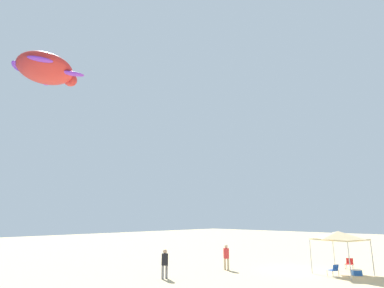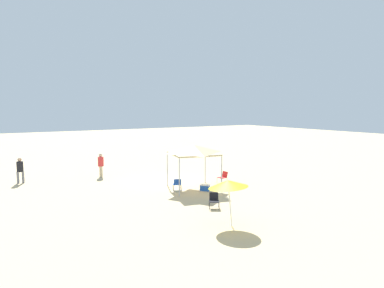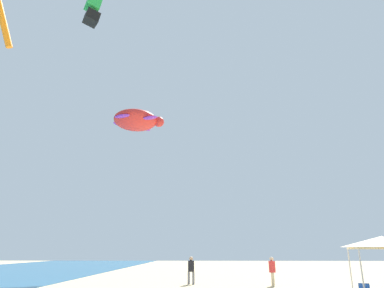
# 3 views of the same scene
# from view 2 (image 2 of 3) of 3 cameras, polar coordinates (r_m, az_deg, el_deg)

# --- Properties ---
(ground) EXTENTS (120.00, 120.00, 0.10)m
(ground) POSITION_cam_2_polar(r_m,az_deg,el_deg) (24.84, -4.33, -6.62)
(ground) COLOR #D6BC8C
(canopy_tent) EXTENTS (3.61, 3.52, 3.01)m
(canopy_tent) POSITION_cam_2_polar(r_m,az_deg,el_deg) (22.20, 0.23, -0.99)
(canopy_tent) COLOR #B7B7BC
(canopy_tent) RESTS_ON ground
(beach_umbrella) EXTENTS (1.88, 1.86, 2.30)m
(beach_umbrella) POSITION_cam_2_polar(r_m,az_deg,el_deg) (15.40, 6.22, -6.82)
(beach_umbrella) COLOR silver
(beach_umbrella) RESTS_ON ground
(folding_chair_right_of_tent) EXTENTS (0.80, 0.77, 0.82)m
(folding_chair_right_of_tent) POSITION_cam_2_polar(r_m,az_deg,el_deg) (18.44, 3.80, -9.49)
(folding_chair_right_of_tent) COLOR black
(folding_chair_right_of_tent) RESTS_ON ground
(folding_chair_facing_ocean) EXTENTS (0.61, 0.69, 0.82)m
(folding_chair_facing_ocean) POSITION_cam_2_polar(r_m,az_deg,el_deg) (24.48, 5.40, -5.57)
(folding_chair_facing_ocean) COLOR black
(folding_chair_facing_ocean) RESTS_ON ground
(folding_chair_near_cooler) EXTENTS (0.78, 0.72, 0.82)m
(folding_chair_near_cooler) POSITION_cam_2_polar(r_m,az_deg,el_deg) (22.14, -2.55, -6.81)
(folding_chair_near_cooler) COLOR black
(folding_chair_near_cooler) RESTS_ON ground
(cooler_box) EXTENTS (0.74, 0.72, 0.40)m
(cooler_box) POSITION_cam_2_polar(r_m,az_deg,el_deg) (22.17, 2.23, -7.52)
(cooler_box) COLOR blue
(cooler_box) RESTS_ON ground
(person_far_stroller) EXTENTS (0.45, 0.50, 1.88)m
(person_far_stroller) POSITION_cam_2_polar(r_m,az_deg,el_deg) (27.13, -27.49, -3.73)
(person_far_stroller) COLOR slate
(person_far_stroller) RESTS_ON ground
(person_watching_sky) EXTENTS (0.51, 0.45, 1.89)m
(person_watching_sky) POSITION_cam_2_polar(r_m,az_deg,el_deg) (27.28, -15.43, -3.18)
(person_watching_sky) COLOR #C6B28C
(person_watching_sky) RESTS_ON ground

